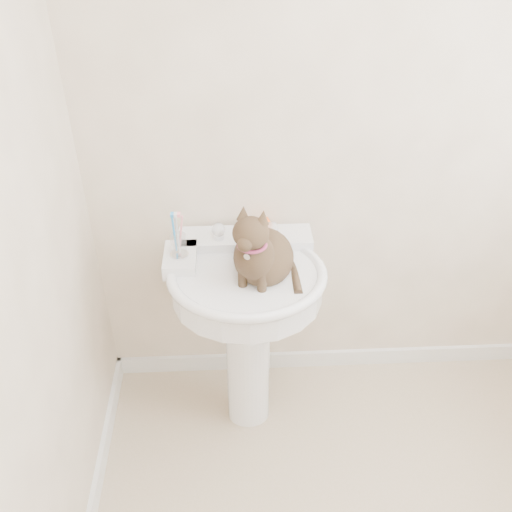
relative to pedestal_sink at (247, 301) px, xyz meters
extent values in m
cube|color=white|center=(0.47, 0.28, -0.63)|extent=(2.20, 0.02, 0.09)
cylinder|color=white|center=(0.00, -0.01, -0.34)|extent=(0.18, 0.18, 0.65)
cylinder|color=white|center=(0.00, -0.01, 0.08)|extent=(0.58, 0.58, 0.12)
ellipsoid|color=white|center=(0.00, -0.01, 0.02)|extent=(0.53, 0.46, 0.21)
torus|color=white|center=(0.00, -0.01, 0.14)|extent=(0.61, 0.61, 0.04)
cube|color=white|center=(0.00, 0.20, 0.15)|extent=(0.54, 0.14, 0.06)
cube|color=white|center=(-0.25, 0.08, 0.15)|extent=(0.12, 0.19, 0.06)
cylinder|color=silver|center=(0.00, 0.16, 0.21)|extent=(0.05, 0.05, 0.05)
cylinder|color=silver|center=(0.00, 0.11, 0.24)|extent=(0.04, 0.04, 0.14)
sphere|color=white|center=(-0.11, 0.18, 0.23)|extent=(0.06, 0.06, 0.06)
sphere|color=white|center=(0.11, 0.18, 0.23)|extent=(0.06, 0.06, 0.06)
cube|color=#F95E17|center=(0.06, 0.24, 0.20)|extent=(0.10, 0.08, 0.03)
cylinder|color=silver|center=(-0.25, 0.07, 0.19)|extent=(0.07, 0.07, 0.01)
cylinder|color=white|center=(-0.25, 0.07, 0.23)|extent=(0.06, 0.06, 0.09)
cylinder|color=#2C96E6|center=(-0.26, 0.07, 0.28)|extent=(0.01, 0.01, 0.17)
cylinder|color=silver|center=(-0.25, 0.07, 0.28)|extent=(0.01, 0.01, 0.17)
cylinder|color=pink|center=(-0.24, 0.07, 0.28)|extent=(0.01, 0.01, 0.17)
ellipsoid|color=#4C3925|center=(0.06, 0.01, 0.21)|extent=(0.23, 0.26, 0.20)
ellipsoid|color=#4C3925|center=(0.06, -0.08, 0.27)|extent=(0.15, 0.14, 0.19)
ellipsoid|color=#4C3925|center=(0.06, -0.11, 0.39)|extent=(0.13, 0.11, 0.11)
cone|color=#4C3925|center=(0.02, -0.09, 0.45)|extent=(0.05, 0.05, 0.05)
cone|color=#4C3925|center=(0.09, -0.09, 0.45)|extent=(0.05, 0.05, 0.05)
cylinder|color=#4C3925|center=(0.17, 0.03, 0.14)|extent=(0.03, 0.03, 0.24)
torus|color=maroon|center=(0.06, -0.10, 0.34)|extent=(0.11, 0.11, 0.01)
camera|label=1|loc=(-0.05, -1.71, 1.45)|focal=40.00mm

